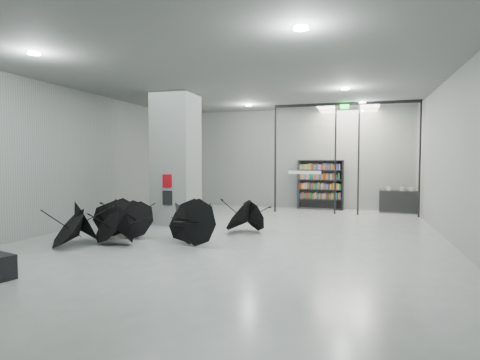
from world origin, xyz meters
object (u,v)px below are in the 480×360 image
(column, at_px, (176,159))
(bookshelf, at_px, (320,185))
(shop_counter, at_px, (399,202))
(umbrella_cluster, at_px, (151,226))

(column, height_order, bookshelf, column)
(column, relative_size, shop_counter, 2.92)
(bookshelf, height_order, umbrella_cluster, bookshelf)
(column, xyz_separation_m, umbrella_cluster, (0.43, -2.34, -1.69))
(column, bearing_deg, bookshelf, 50.09)
(bookshelf, bearing_deg, column, -127.50)
(shop_counter, bearing_deg, column, -141.99)
(shop_counter, bearing_deg, umbrella_cluster, -128.50)
(shop_counter, height_order, umbrella_cluster, umbrella_cluster)
(umbrella_cluster, bearing_deg, column, 100.41)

